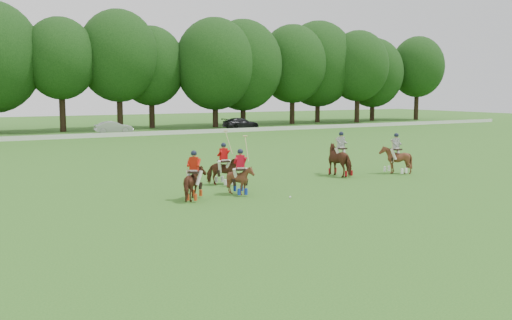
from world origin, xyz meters
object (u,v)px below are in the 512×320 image
polo_red_b (224,170)px  polo_stripe_a (341,160)px  car_mid (114,127)px  polo_ball (290,197)px  polo_red_a (194,183)px  polo_red_c (240,179)px  car_right (241,123)px  polo_stripe_b (396,159)px

polo_red_b → polo_stripe_a: 7.01m
car_mid → polo_stripe_a: polo_stripe_a is taller
car_mid → polo_red_b: 36.76m
polo_stripe_a → polo_ball: polo_stripe_a is taller
polo_red_a → polo_stripe_a: 10.16m
polo_red_c → polo_ball: 2.47m
car_mid → car_right: bearing=-84.3°
car_mid → polo_ball: (-3.30, -41.09, -0.62)m
polo_red_c → polo_stripe_a: size_ratio=1.07×
car_mid → polo_red_a: polo_red_a is taller
car_right → polo_red_c: 44.31m
polo_stripe_a → polo_red_a: bearing=-165.4°
polo_ball → polo_red_a: bearing=156.8°
car_right → polo_ball: car_right is taller
polo_stripe_b → polo_red_a: bearing=-172.5°
car_right → polo_stripe_a: polo_stripe_a is taller
polo_red_c → polo_stripe_b: size_ratio=1.14×
polo_red_a → polo_red_c: bearing=4.2°
polo_red_b → polo_red_c: polo_red_b is taller
car_mid → polo_stripe_b: size_ratio=1.76×
polo_red_b → polo_ball: bearing=-77.5°
polo_stripe_b → polo_ball: bearing=-159.9°
polo_ball → polo_red_c: bearing=129.9°
polo_stripe_a → polo_stripe_b: size_ratio=1.06×
polo_ball → polo_stripe_b: bearing=20.1°
car_mid → polo_ball: bearing=-178.9°
polo_red_c → car_mid: bearing=83.0°
polo_red_b → polo_stripe_a: size_ratio=1.09×
polo_stripe_a → polo_stripe_b: (3.24, -0.84, -0.07)m
polo_stripe_b → car_mid: bearing=98.9°
car_right → polo_stripe_a: (-13.02, -36.88, 0.23)m
car_mid → polo_stripe_b: polo_stripe_b is taller
polo_red_c → polo_red_a: bearing=-175.8°
polo_red_c → polo_stripe_a: (7.50, 2.39, 0.17)m
car_mid → polo_red_a: size_ratio=1.89×
polo_red_c → polo_stripe_b: 10.86m
polo_stripe_a → polo_ball: 7.37m
polo_stripe_b → polo_ball: (-9.22, -3.37, -0.78)m
polo_red_b → car_right: bearing=61.3°
polo_red_b → polo_red_c: (-0.50, -2.77, -0.01)m
polo_red_b → polo_ball: (1.02, -4.59, -0.69)m
polo_stripe_a → car_mid: bearing=94.2°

